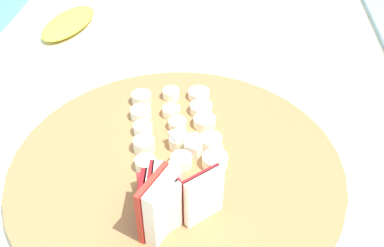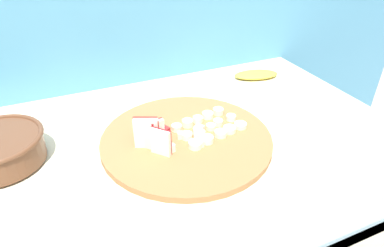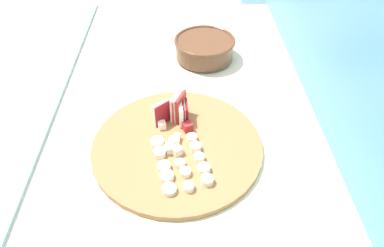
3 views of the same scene
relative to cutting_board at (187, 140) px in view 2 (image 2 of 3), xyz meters
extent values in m
cube|color=#4C8EB2|center=(-0.12, 0.37, -0.28)|extent=(2.40, 0.04, 1.32)
cylinder|color=olive|center=(0.00, 0.00, 0.00)|extent=(0.38, 0.38, 0.01)
cube|color=maroon|center=(-0.07, -0.03, 0.04)|extent=(0.03, 0.04, 0.06)
cube|color=white|center=(-0.07, -0.03, 0.04)|extent=(0.04, 0.04, 0.06)
cube|color=maroon|center=(-0.09, 0.00, 0.04)|extent=(0.03, 0.03, 0.06)
cube|color=#EFE5CC|center=(-0.09, 0.00, 0.04)|extent=(0.03, 0.03, 0.06)
cube|color=#B22D23|center=(-0.09, 0.01, 0.04)|extent=(0.05, 0.03, 0.07)
cube|color=white|center=(-0.09, 0.01, 0.04)|extent=(0.05, 0.03, 0.07)
cube|color=#B22D23|center=(-0.08, 0.00, 0.04)|extent=(0.04, 0.02, 0.06)
cube|color=white|center=(-0.09, 0.00, 0.04)|extent=(0.04, 0.03, 0.06)
cube|color=maroon|center=(-0.08, 0.03, 0.03)|extent=(0.05, 0.01, 0.05)
cube|color=white|center=(-0.08, 0.02, 0.03)|extent=(0.05, 0.02, 0.05)
cube|color=maroon|center=(-0.07, 0.02, 0.03)|extent=(0.05, 0.01, 0.05)
cube|color=white|center=(-0.07, 0.01, 0.03)|extent=(0.05, 0.01, 0.05)
cube|color=beige|center=(0.02, -0.01, 0.02)|extent=(0.02, 0.02, 0.02)
cube|color=white|center=(-0.05, -0.03, 0.02)|extent=(0.02, 0.02, 0.02)
cube|color=white|center=(0.02, -0.02, 0.01)|extent=(0.02, 0.02, 0.02)
cube|color=beige|center=(0.03, 0.00, 0.02)|extent=(0.03, 0.03, 0.02)
cube|color=beige|center=(-0.01, 0.00, 0.01)|extent=(0.02, 0.02, 0.01)
cube|color=beige|center=(0.01, -0.04, 0.01)|extent=(0.02, 0.02, 0.02)
cube|color=#A32323|center=(-0.04, 0.03, 0.02)|extent=(0.03, 0.03, 0.02)
cylinder|color=#F4EAC6|center=(0.00, -0.04, 0.01)|extent=(0.03, 0.03, 0.01)
cylinder|color=white|center=(0.03, -0.03, 0.01)|extent=(0.03, 0.03, 0.01)
cylinder|color=#F4EAC6|center=(0.07, -0.02, 0.01)|extent=(0.03, 0.03, 0.01)
cylinder|color=#F4EAC6|center=(0.10, -0.02, 0.01)|extent=(0.03, 0.03, 0.01)
cylinder|color=#F4EAC6|center=(0.13, -0.01, 0.01)|extent=(0.03, 0.03, 0.01)
cylinder|color=white|center=(0.00, 0.00, 0.01)|extent=(0.02, 0.02, 0.01)
cylinder|color=beige|center=(0.03, 0.01, 0.01)|extent=(0.02, 0.02, 0.02)
cylinder|color=beige|center=(0.06, 0.01, 0.01)|extent=(0.02, 0.02, 0.01)
cylinder|color=beige|center=(0.09, 0.02, 0.01)|extent=(0.02, 0.02, 0.01)
cylinder|color=white|center=(0.13, 0.03, 0.01)|extent=(0.02, 0.02, 0.01)
cylinder|color=#F4EAC6|center=(-0.01, 0.04, 0.01)|extent=(0.02, 0.02, 0.01)
cylinder|color=#F4EAC6|center=(0.02, 0.04, 0.01)|extent=(0.03, 0.03, 0.02)
cylinder|color=white|center=(0.05, 0.05, 0.01)|extent=(0.02, 0.02, 0.01)
cylinder|color=white|center=(0.08, 0.06, 0.01)|extent=(0.03, 0.03, 0.01)
cylinder|color=beige|center=(0.11, 0.06, 0.01)|extent=(0.03, 0.03, 0.01)
cylinder|color=brown|center=(-0.37, 0.08, 0.00)|extent=(0.09, 0.09, 0.01)
ellipsoid|color=gold|center=(0.33, 0.23, 0.00)|extent=(0.15, 0.10, 0.02)
camera|label=1|loc=(-0.36, -0.05, 0.37)|focal=42.26mm
camera|label=2|loc=(-0.23, -0.56, 0.43)|focal=31.18mm
camera|label=3|loc=(0.55, 0.02, 0.57)|focal=32.86mm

